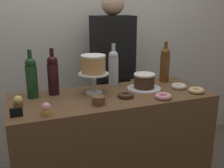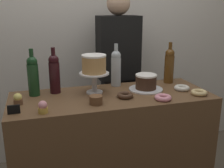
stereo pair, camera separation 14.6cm
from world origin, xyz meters
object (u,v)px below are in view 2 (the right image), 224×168
(cake_stand_pedestal, at_px, (94,79))
(cupcake_lemon, at_px, (18,99))
(chocolate_round_cake, at_px, (146,81))
(wine_bottle_amber, at_px, (169,65))
(cupcake_strawberry, at_px, (43,107))
(donut_pink, at_px, (163,98))
(wine_bottle_clear, at_px, (116,67))
(price_sign_chalkboard, at_px, (14,109))
(donut_glazed, at_px, (199,93))
(wine_bottle_dark_red, at_px, (54,73))
(donut_chocolate, at_px, (125,95))
(wine_bottle_green, at_px, (33,75))
(white_layer_cake, at_px, (94,64))
(donut_sugar, at_px, (182,88))
(barista_figure, at_px, (118,79))
(cookie_stack, at_px, (96,100))

(cake_stand_pedestal, distance_m, cupcake_lemon, 0.52)
(chocolate_round_cake, height_order, wine_bottle_amber, wine_bottle_amber)
(cupcake_strawberry, distance_m, donut_pink, 0.77)
(wine_bottle_clear, distance_m, price_sign_chalkboard, 0.83)
(donut_pink, bearing_deg, wine_bottle_amber, 58.00)
(cupcake_strawberry, bearing_deg, donut_glazed, 2.13)
(wine_bottle_dark_red, xyz_separation_m, wine_bottle_amber, (0.90, 0.02, 0.00))
(cupcake_lemon, bearing_deg, donut_pink, -10.87)
(donut_chocolate, relative_size, donut_pink, 1.00)
(wine_bottle_clear, height_order, price_sign_chalkboard, wine_bottle_clear)
(chocolate_round_cake, distance_m, wine_bottle_clear, 0.26)
(cupcake_lemon, distance_m, donut_glazed, 1.21)
(chocolate_round_cake, xyz_separation_m, wine_bottle_amber, (0.25, 0.13, 0.08))
(wine_bottle_green, bearing_deg, donut_glazed, -15.62)
(donut_glazed, xyz_separation_m, donut_pink, (-0.29, -0.03, 0.00))
(cake_stand_pedestal, bearing_deg, wine_bottle_dark_red, 162.95)
(white_layer_cake, height_order, wine_bottle_amber, wine_bottle_amber)
(wine_bottle_amber, distance_m, donut_pink, 0.45)
(donut_sugar, relative_size, barista_figure, 0.07)
(cake_stand_pedestal, height_order, chocolate_round_cake, cake_stand_pedestal)
(chocolate_round_cake, bearing_deg, donut_glazed, -34.06)
(donut_sugar, height_order, donut_pink, same)
(chocolate_round_cake, height_order, price_sign_chalkboard, chocolate_round_cake)
(cake_stand_pedestal, xyz_separation_m, cookie_stack, (-0.04, -0.22, -0.07))
(wine_bottle_clear, height_order, wine_bottle_green, same)
(white_layer_cake, relative_size, cookie_stack, 2.02)
(cupcake_lemon, bearing_deg, donut_chocolate, -5.13)
(cake_stand_pedestal, height_order, donut_glazed, cake_stand_pedestal)
(donut_pink, relative_size, cookie_stack, 1.33)
(wine_bottle_dark_red, height_order, price_sign_chalkboard, wine_bottle_dark_red)
(donut_chocolate, height_order, donut_pink, same)
(donut_sugar, bearing_deg, wine_bottle_dark_red, 167.77)
(wine_bottle_dark_red, distance_m, wine_bottle_amber, 0.90)
(cupcake_strawberry, bearing_deg, wine_bottle_dark_red, 74.55)
(wine_bottle_dark_red, height_order, cupcake_strawberry, wine_bottle_dark_red)
(cupcake_lemon, bearing_deg, wine_bottle_dark_red, 35.98)
(white_layer_cake, distance_m, donut_sugar, 0.67)
(cupcake_lemon, height_order, donut_glazed, cupcake_lemon)
(donut_sugar, bearing_deg, donut_pink, -145.59)
(donut_sugar, bearing_deg, white_layer_cake, 169.87)
(wine_bottle_amber, distance_m, price_sign_chalkboard, 1.22)
(wine_bottle_green, bearing_deg, wine_bottle_dark_red, 7.01)
(wine_bottle_dark_red, relative_size, donut_sugar, 2.91)
(cupcake_strawberry, bearing_deg, price_sign_chalkboard, 167.73)
(wine_bottle_amber, height_order, donut_chocolate, wine_bottle_amber)
(donut_pink, bearing_deg, cupcake_lemon, 169.13)
(donut_glazed, height_order, donut_sugar, same)
(cake_stand_pedestal, relative_size, wine_bottle_green, 0.65)
(cupcake_strawberry, bearing_deg, cake_stand_pedestal, 37.58)
(cupcake_lemon, relative_size, cookie_stack, 0.88)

